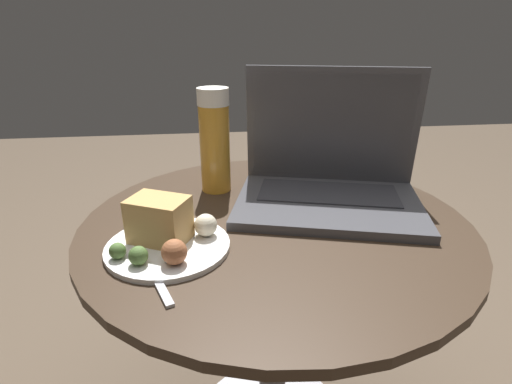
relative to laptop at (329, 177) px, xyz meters
name	(u,v)px	position (x,y,z in m)	size (l,w,h in m)	color
table	(275,275)	(-0.12, -0.07, -0.19)	(0.74, 0.74, 0.58)	#9E9EA3
laptop	(329,177)	(0.00, 0.00, 0.00)	(0.43, 0.35, 0.27)	#47474C
beer_glass	(215,141)	(-0.23, 0.09, 0.06)	(0.07, 0.07, 0.23)	gold
snack_plate	(165,233)	(-0.33, -0.16, -0.03)	(0.21, 0.21, 0.08)	white
fork	(151,268)	(-0.35, -0.22, -0.05)	(0.08, 0.17, 0.00)	silver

